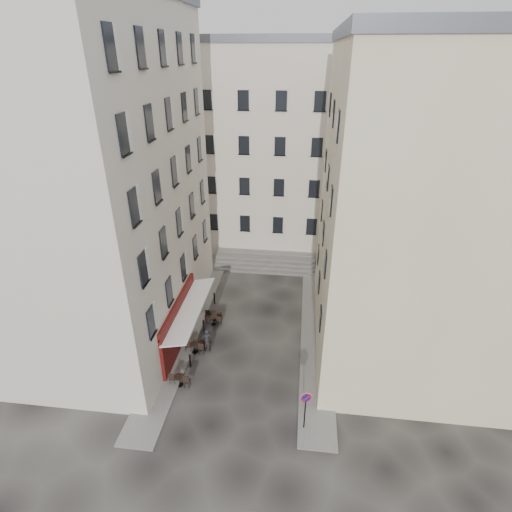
% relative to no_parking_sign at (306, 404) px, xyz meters
% --- Properties ---
extents(ground, '(90.00, 90.00, 0.00)m').
position_rel_no_parking_sign_xyz_m(ground, '(-3.81, 4.76, -1.78)').
color(ground, black).
rests_on(ground, ground).
extents(sidewalk_left, '(2.00, 22.00, 0.12)m').
position_rel_no_parking_sign_xyz_m(sidewalk_left, '(-8.31, 8.76, -1.72)').
color(sidewalk_left, slate).
rests_on(sidewalk_left, ground).
extents(sidewalk_right, '(2.00, 18.00, 0.12)m').
position_rel_no_parking_sign_xyz_m(sidewalk_right, '(0.69, 7.76, -1.72)').
color(sidewalk_right, slate).
rests_on(sidewalk_right, ground).
extents(building_left, '(12.20, 16.20, 20.60)m').
position_rel_no_parking_sign_xyz_m(building_left, '(-14.31, 7.76, 8.53)').
color(building_left, beige).
rests_on(building_left, ground).
extents(building_right, '(12.20, 14.20, 18.60)m').
position_rel_no_parking_sign_xyz_m(building_right, '(6.69, 8.26, 7.53)').
color(building_right, beige).
rests_on(building_right, ground).
extents(building_back, '(18.20, 10.20, 18.60)m').
position_rel_no_parking_sign_xyz_m(building_back, '(-4.81, 23.76, 7.53)').
color(building_back, beige).
rests_on(building_back, ground).
extents(cafe_storefront, '(1.74, 7.30, 3.50)m').
position_rel_no_parking_sign_xyz_m(cafe_storefront, '(-8.12, 5.76, 0.10)').
color(cafe_storefront, '#4D100B').
rests_on(cafe_storefront, ground).
extents(stone_steps, '(9.00, 3.15, 0.80)m').
position_rel_no_parking_sign_xyz_m(stone_steps, '(-3.81, 17.33, -1.38)').
color(stone_steps, '#63615E').
rests_on(stone_steps, ground).
extents(bollard_near, '(0.12, 0.12, 0.98)m').
position_rel_no_parking_sign_xyz_m(bollard_near, '(-7.06, 3.76, -1.26)').
color(bollard_near, black).
rests_on(bollard_near, ground).
extents(bollard_mid, '(0.12, 0.12, 0.98)m').
position_rel_no_parking_sign_xyz_m(bollard_mid, '(-7.06, 7.26, -1.26)').
color(bollard_mid, black).
rests_on(bollard_mid, ground).
extents(bollard_far, '(0.12, 0.12, 0.98)m').
position_rel_no_parking_sign_xyz_m(bollard_far, '(-7.06, 10.76, -1.26)').
color(bollard_far, black).
rests_on(bollard_far, ground).
extents(no_parking_sign, '(0.56, 0.19, 2.51)m').
position_rel_no_parking_sign_xyz_m(no_parking_sign, '(0.00, 0.00, 0.00)').
color(no_parking_sign, black).
rests_on(no_parking_sign, ground).
extents(bistro_table_a, '(1.26, 0.59, 0.88)m').
position_rel_no_parking_sign_xyz_m(bistro_table_a, '(-7.24, 2.19, -1.33)').
color(bistro_table_a, black).
rests_on(bistro_table_a, ground).
extents(bistro_table_b, '(1.28, 0.60, 0.90)m').
position_rel_no_parking_sign_xyz_m(bistro_table_b, '(-7.10, 5.08, -1.32)').
color(bistro_table_b, black).
rests_on(bistro_table_b, ground).
extents(bistro_table_c, '(1.13, 0.53, 0.79)m').
position_rel_no_parking_sign_xyz_m(bistro_table_c, '(-6.72, 5.43, -1.38)').
color(bistro_table_c, black).
rests_on(bistro_table_c, ground).
extents(bistro_table_d, '(1.20, 0.56, 0.84)m').
position_rel_no_parking_sign_xyz_m(bistro_table_d, '(-6.56, 8.15, -1.35)').
color(bistro_table_d, black).
rests_on(bistro_table_d, ground).
extents(bistro_table_e, '(1.22, 0.57, 0.86)m').
position_rel_no_parking_sign_xyz_m(bistro_table_e, '(-6.63, 8.68, -1.34)').
color(bistro_table_e, black).
rests_on(bistro_table_e, ground).
extents(pedestrian, '(0.73, 0.63, 1.70)m').
position_rel_no_parking_sign_xyz_m(pedestrian, '(-6.36, 5.36, -0.93)').
color(pedestrian, '#232127').
rests_on(pedestrian, ground).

